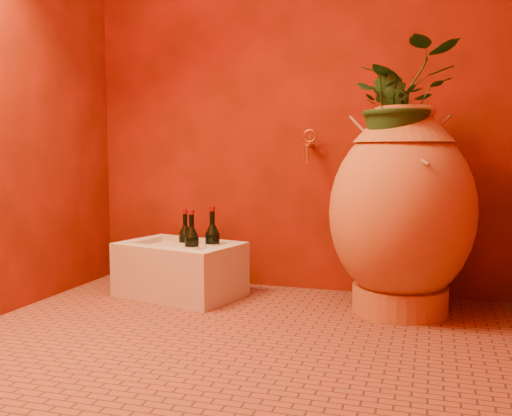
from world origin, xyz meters
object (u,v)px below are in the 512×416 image
(stone_basin, at_px, (180,270))
(wine_bottle_b, at_px, (213,247))
(wine_bottle_a, at_px, (192,249))
(amphora, at_px, (402,211))
(wine_bottle_c, at_px, (185,245))
(wall_tap, at_px, (309,144))

(stone_basin, relative_size, wine_bottle_b, 2.12)
(stone_basin, distance_m, wine_bottle_a, 0.19)
(amphora, height_order, stone_basin, amphora)
(stone_basin, distance_m, wine_bottle_b, 0.24)
(amphora, xyz_separation_m, stone_basin, (-1.19, -0.03, -0.37))
(amphora, distance_m, wine_bottle_a, 1.11)
(amphora, xyz_separation_m, wine_bottle_c, (-1.19, 0.05, -0.23))
(stone_basin, bearing_deg, wine_bottle_b, 0.85)
(wine_bottle_c, bearing_deg, amphora, -2.58)
(amphora, bearing_deg, wine_bottle_c, 177.42)
(amphora, height_order, wine_bottle_c, amphora)
(wine_bottle_a, distance_m, wine_bottle_c, 0.19)
(wine_bottle_c, relative_size, wall_tap, 1.71)
(wall_tap, bearing_deg, stone_basin, -156.79)
(amphora, xyz_separation_m, wine_bottle_b, (-1.00, -0.02, -0.22))
(wine_bottle_b, bearing_deg, wine_bottle_c, 158.26)
(wine_bottle_b, bearing_deg, stone_basin, -179.15)
(wine_bottle_a, xyz_separation_m, wine_bottle_c, (-0.11, 0.16, -0.01))
(amphora, height_order, wine_bottle_a, amphora)
(amphora, height_order, wine_bottle_b, amphora)
(stone_basin, relative_size, wine_bottle_a, 2.21)
(stone_basin, relative_size, wall_tap, 4.01)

